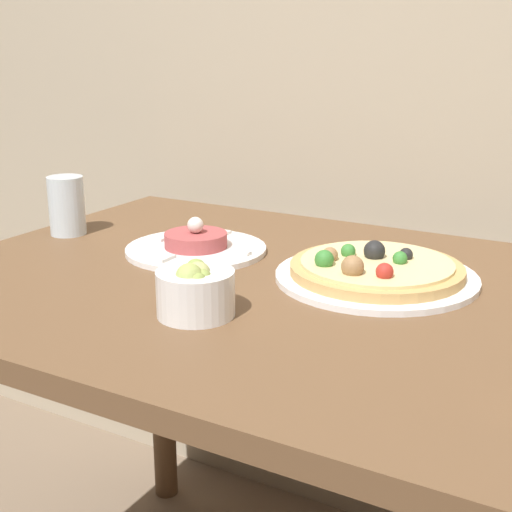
# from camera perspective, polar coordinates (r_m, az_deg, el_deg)

# --- Properties ---
(dining_table) EXTENTS (1.17, 0.84, 0.80)m
(dining_table) POSITION_cam_1_polar(r_m,az_deg,el_deg) (1.18, 1.94, -7.33)
(dining_table) COLOR brown
(dining_table) RESTS_ON ground_plane
(pizza_plate) EXTENTS (0.33, 0.33, 0.06)m
(pizza_plate) POSITION_cam_1_polar(r_m,az_deg,el_deg) (1.16, 9.53, -1.17)
(pizza_plate) COLOR white
(pizza_plate) RESTS_ON dining_table
(tartare_plate) EXTENTS (0.26, 0.26, 0.07)m
(tartare_plate) POSITION_cam_1_polar(r_m,az_deg,el_deg) (1.30, -4.83, 0.83)
(tartare_plate) COLOR white
(tartare_plate) RESTS_ON dining_table
(small_bowl) EXTENTS (0.11, 0.11, 0.08)m
(small_bowl) POSITION_cam_1_polar(r_m,az_deg,el_deg) (1.00, -4.86, -2.74)
(small_bowl) COLOR white
(small_bowl) RESTS_ON dining_table
(drinking_glass) EXTENTS (0.07, 0.07, 0.12)m
(drinking_glass) POSITION_cam_1_polar(r_m,az_deg,el_deg) (1.46, -14.91, 3.92)
(drinking_glass) COLOR silver
(drinking_glass) RESTS_ON dining_table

